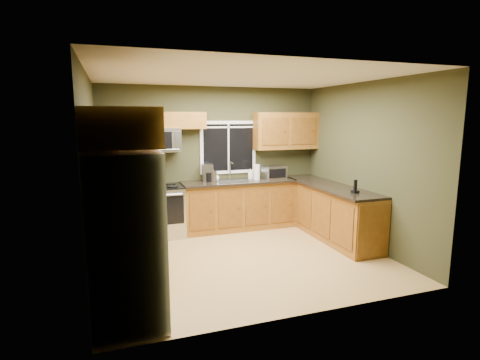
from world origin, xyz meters
TOP-DOWN VIEW (x-y plane):
  - floor at (0.00, 0.00)m, footprint 4.20×4.20m
  - ceiling at (0.00, 0.00)m, footprint 4.20×4.20m
  - back_wall at (0.00, 1.80)m, footprint 4.20×0.00m
  - front_wall at (0.00, -1.80)m, footprint 4.20×0.00m
  - left_wall at (-2.10, 0.00)m, footprint 0.00×3.60m
  - right_wall at (2.10, 0.00)m, footprint 0.00×3.60m
  - window at (0.30, 1.78)m, footprint 1.12×0.03m
  - base_cabinets_left at (-1.80, 0.48)m, footprint 0.60×2.65m
  - countertop_left at (-1.78, 0.48)m, footprint 0.65×2.65m
  - base_cabinets_back at (0.42, 1.50)m, footprint 2.17×0.60m
  - countertop_back at (0.42, 1.48)m, footprint 2.17×0.65m
  - base_cabinets_peninsula at (1.80, 0.54)m, footprint 0.60×2.52m
  - countertop_peninsula at (1.78, 0.55)m, footprint 0.65×2.50m
  - upper_cabinets_left at (-1.94, 0.48)m, footprint 0.33×2.65m
  - upper_cabinets_back_left at (-0.85, 1.64)m, footprint 1.30×0.33m
  - upper_cabinets_back_right at (1.45, 1.64)m, footprint 1.30×0.33m
  - upper_cabinet_over_fridge at (-1.74, -1.30)m, footprint 0.72×0.90m
  - refrigerator at (-1.74, -1.30)m, footprint 0.74×0.90m
  - range at (-1.05, 1.47)m, footprint 0.76×0.69m
  - microwave at (-1.05, 1.61)m, footprint 0.76×0.41m
  - sink at (0.30, 1.49)m, footprint 0.60×0.42m
  - toaster_oven at (1.13, 1.45)m, footprint 0.44×0.36m
  - coffee_maker at (-0.16, 1.64)m, footprint 0.22×0.28m
  - kettle at (-0.06, 1.57)m, footprint 0.14×0.14m
  - paper_towel_roll at (0.77, 1.47)m, footprint 0.13×0.13m
  - soap_bottle_a at (-0.15, 1.58)m, footprint 0.14×0.14m
  - soap_bottle_b at (0.70, 1.62)m, footprint 0.10×0.10m
  - soap_bottle_c at (0.00, 1.62)m, footprint 0.14×0.14m
  - cordless_phone at (1.78, -0.23)m, footprint 0.10×0.10m

SIDE VIEW (x-z plane):
  - floor at x=0.00m, z-range 0.00..0.00m
  - base_cabinets_peninsula at x=1.80m, z-range 0.00..0.90m
  - base_cabinets_left at x=-1.80m, z-range 0.00..0.90m
  - base_cabinets_back at x=0.42m, z-range 0.00..0.90m
  - range at x=-1.05m, z-range 0.00..0.94m
  - refrigerator at x=-1.74m, z-range 0.00..1.80m
  - countertop_left at x=-1.78m, z-range 0.90..0.94m
  - countertop_back at x=0.42m, z-range 0.90..0.94m
  - countertop_peninsula at x=1.78m, z-range 0.90..0.94m
  - sink at x=0.30m, z-range 0.77..1.13m
  - cordless_phone at x=1.78m, z-range 0.90..1.11m
  - soap_bottle_c at x=0.00m, z-range 0.94..1.10m
  - soap_bottle_b at x=0.70m, z-range 0.94..1.13m
  - kettle at x=-0.06m, z-range 0.93..1.17m
  - toaster_oven at x=1.13m, z-range 0.94..1.20m
  - paper_towel_roll at x=0.77m, z-range 0.93..1.25m
  - coffee_maker at x=-0.16m, z-range 0.93..1.25m
  - soap_bottle_a at x=-0.15m, z-range 0.94..1.25m
  - back_wall at x=0.00m, z-range -0.75..3.45m
  - front_wall at x=0.00m, z-range -0.75..3.45m
  - left_wall at x=-2.10m, z-range -0.45..3.15m
  - right_wall at x=2.10m, z-range -0.45..3.15m
  - window at x=0.30m, z-range 1.04..2.06m
  - microwave at x=-1.05m, z-range 1.52..1.94m
  - upper_cabinets_left at x=-1.94m, z-range 1.50..2.22m
  - upper_cabinets_back_right at x=1.45m, z-range 1.50..2.22m
  - upper_cabinet_over_fridge at x=-1.74m, z-range 1.84..2.22m
  - upper_cabinets_back_left at x=-0.85m, z-range 1.92..2.22m
  - ceiling at x=0.00m, z-range 2.70..2.70m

